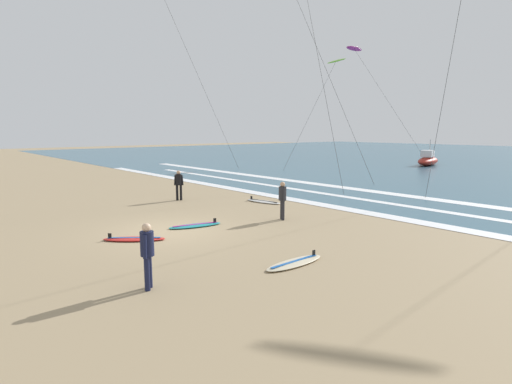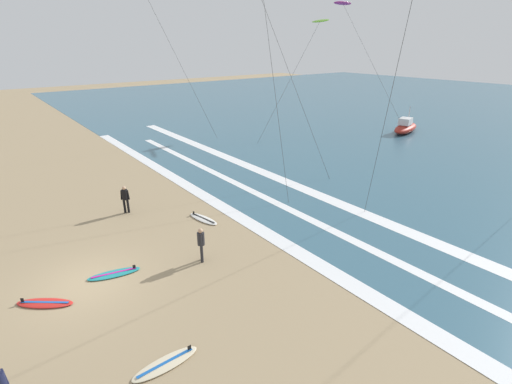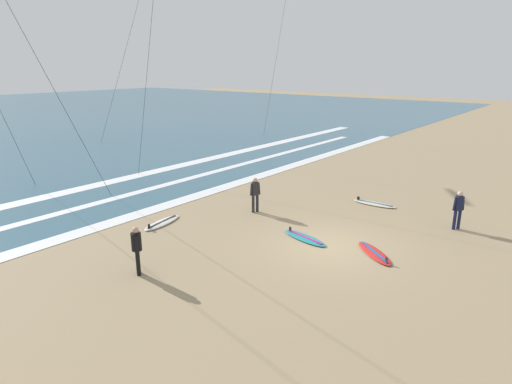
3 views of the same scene
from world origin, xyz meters
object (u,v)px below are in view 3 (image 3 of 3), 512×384
surfer_mid_group (459,207)px  surfboard_left_pile (374,204)px  surfboard_foreground_flat (305,238)px  surfer_left_far (137,246)px  surfboard_right_spare (374,253)px  surfer_left_near (255,192)px  surfboard_near_water (162,223)px

surfer_mid_group → surfboard_left_pile: surfer_mid_group is taller
surfboard_foreground_flat → surfer_left_far: bearing=155.6°
surfer_mid_group → surfboard_left_pile: 4.15m
surfer_mid_group → surfboard_right_spare: (-4.35, 1.58, -0.91)m
surfboard_right_spare → surfer_left_near: bearing=81.1°
surfer_left_near → surfboard_right_spare: size_ratio=0.79×
surfer_left_near → surfer_mid_group: same height
surfer_left_far → surfer_mid_group: size_ratio=1.00×
surfboard_foreground_flat → surfboard_right_spare: bearing=-82.6°
surfboard_foreground_flat → surfboard_left_pile: bearing=-3.2°
surfboard_near_water → surfboard_right_spare: (2.64, -8.25, 0.00)m
surfboard_left_pile → surfboard_near_water: bearing=143.5°
surfboard_left_pile → surfboard_foreground_flat: same height
surfboard_near_water → surfboard_foreground_flat: size_ratio=1.00×
surfer_left_near → surfer_mid_group: (3.40, -7.69, 0.00)m
surfboard_near_water → surfboard_foreground_flat: (2.29, -5.59, 0.00)m
surfboard_left_pile → surfer_left_far: bearing=165.7°
surfer_left_near → surfer_left_far: bearing=-173.1°
surfboard_left_pile → surfer_left_near: bearing=139.3°
surfer_left_far → surfboard_right_spare: bearing=-40.9°
surfboard_left_pile → surfboard_right_spare: bearing=-156.2°
surfboard_left_pile → surfboard_right_spare: 5.83m
surfer_left_near → surfboard_near_water: bearing=149.3°
surfboard_near_water → surfboard_right_spare: same height
surfer_left_far → surfboard_right_spare: size_ratio=0.79×
surfer_left_far → surfboard_foreground_flat: size_ratio=0.73×
surfer_left_near → surfer_mid_group: size_ratio=1.00×
surfer_left_near → surfboard_near_water: surfer_left_near is taller
surfer_left_far → surfboard_right_spare: surfer_left_far is taller
surfboard_right_spare → surfboard_foreground_flat: bearing=97.4°
surfboard_foreground_flat → surfboard_right_spare: (0.35, -2.66, 0.00)m
surfer_mid_group → surfboard_foreground_flat: (-4.70, 4.24, -0.91)m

